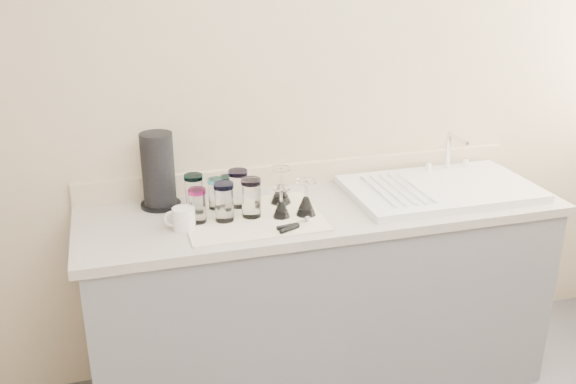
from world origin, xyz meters
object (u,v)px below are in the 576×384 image
object	(u,v)px
tumbler_extra	(228,189)
goblet_front_left	(281,207)
sink_unit	(440,188)
tumbler_blue	(224,202)
tumbler_lavender	(251,197)
tumbler_magenta	(198,205)
goblet_back_left	(281,191)
paper_towel_roll	(158,171)
goblet_front_right	(306,203)
tumbler_teal	(194,192)
white_mug	(183,219)
tumbler_cyan	(216,193)
can_opener	(294,226)
tumbler_purple	(238,188)

from	to	relation	value
tumbler_extra	goblet_front_left	bearing A→B (deg)	-48.74
sink_unit	tumbler_blue	distance (m)	0.99
goblet_front_left	tumbler_lavender	bearing A→B (deg)	160.86
tumbler_magenta	goblet_back_left	world-z (taller)	goblet_back_left
paper_towel_roll	goblet_front_right	bearing A→B (deg)	-26.22
tumbler_teal	goblet_front_left	distance (m)	0.37
tumbler_magenta	tumbler_extra	world-z (taller)	tumbler_magenta
tumbler_blue	paper_towel_roll	bearing A→B (deg)	133.72
goblet_front_left	white_mug	xyz separation A→B (m)	(-0.40, 0.00, -0.01)
tumbler_magenta	white_mug	bearing A→B (deg)	-149.34
tumbler_blue	goblet_front_left	xyz separation A→B (m)	(0.23, -0.03, -0.04)
tumbler_cyan	goblet_front_left	distance (m)	0.29
can_opener	goblet_front_right	bearing A→B (deg)	54.00
goblet_front_left	goblet_back_left	bearing A→B (deg)	75.49
tumbler_lavender	white_mug	xyz separation A→B (m)	(-0.28, -0.03, -0.04)
tumbler_magenta	paper_towel_roll	bearing A→B (deg)	118.99
tumbler_teal	paper_towel_roll	bearing A→B (deg)	143.31
tumbler_extra	white_mug	bearing A→B (deg)	-137.49
tumbler_teal	tumbler_cyan	bearing A→B (deg)	-7.13
can_opener	paper_towel_roll	distance (m)	0.63
paper_towel_roll	tumbler_purple	bearing A→B (deg)	-19.33
sink_unit	white_mug	xyz separation A→B (m)	(-1.16, -0.08, 0.03)
sink_unit	paper_towel_roll	distance (m)	1.24
tumbler_teal	tumbler_extra	xyz separation A→B (m)	(0.15, 0.03, -0.02)
goblet_back_left	goblet_front_right	distance (m)	0.17
sink_unit	tumbler_lavender	world-z (taller)	sink_unit
sink_unit	tumbler_lavender	size ratio (longest dim) A/B	5.11
white_mug	tumbler_cyan	bearing A→B (deg)	44.77
tumbler_extra	goblet_back_left	bearing A→B (deg)	-14.76
tumbler_cyan	paper_towel_roll	bearing A→B (deg)	153.65
tumbler_magenta	goblet_front_right	xyz separation A→B (m)	(0.43, -0.05, -0.02)
tumbler_extra	goblet_front_right	size ratio (longest dim) A/B	0.83
tumbler_extra	tumbler_purple	bearing A→B (deg)	-50.48
tumbler_lavender	tumbler_extra	world-z (taller)	tumbler_lavender
can_opener	goblet_back_left	bearing A→B (deg)	85.91
tumbler_extra	goblet_front_left	size ratio (longest dim) A/B	0.96
goblet_front_right	goblet_back_left	bearing A→B (deg)	112.91
tumbler_blue	can_opener	distance (m)	0.30
sink_unit	goblet_front_left	distance (m)	0.77
tumbler_cyan	goblet_back_left	xyz separation A→B (m)	(0.28, -0.01, -0.01)
sink_unit	tumbler_purple	world-z (taller)	sink_unit
tumbler_teal	tumbler_lavender	size ratio (longest dim) A/B	0.95
goblet_back_left	tumbler_magenta	bearing A→B (deg)	-164.31
sink_unit	tumbler_extra	xyz separation A→B (m)	(-0.94, 0.12, 0.05)
tumbler_lavender	paper_towel_roll	xyz separation A→B (m)	(-0.34, 0.23, 0.07)
tumbler_lavender	tumbler_purple	bearing A→B (deg)	102.96
goblet_back_left	goblet_front_left	bearing A→B (deg)	-104.51
tumbler_cyan	tumbler_purple	xyz separation A→B (m)	(0.10, -0.00, 0.01)
goblet_front_right	goblet_front_left	bearing A→B (deg)	176.96
tumbler_teal	goblet_front_right	size ratio (longest dim) A/B	1.04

